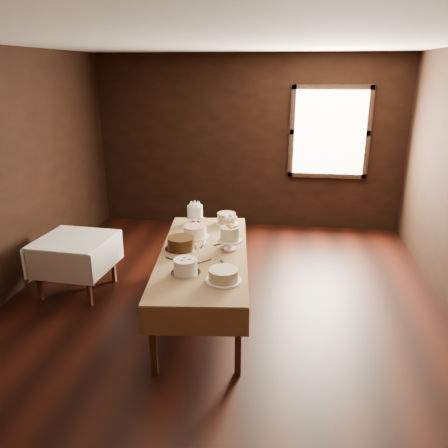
{
  "coord_description": "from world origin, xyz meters",
  "views": [
    {
      "loc": [
        0.64,
        -4.37,
        2.54
      ],
      "look_at": [
        0.0,
        0.2,
        0.95
      ],
      "focal_mm": 36.02,
      "sensor_mm": 36.0,
      "label": 1
    }
  ],
  "objects_px": {
    "display_table": "(204,257)",
    "cake_swirl": "(186,267)",
    "cake_meringue": "(195,215)",
    "cake_server_b": "(227,267)",
    "cake_server_e": "(178,261)",
    "cake_speckled": "(226,219)",
    "cake_cream": "(224,275)",
    "side_table": "(74,244)",
    "cake_server_a": "(205,261)",
    "cake_server_c": "(205,243)",
    "flower_vase": "(231,239)",
    "cake_server_d": "(226,242)",
    "cake_chocolate": "(181,244)",
    "cake_lattice": "(195,232)",
    "cake_flowers": "(230,239)"
  },
  "relations": [
    {
      "from": "side_table",
      "to": "cake_server_d",
      "type": "height_order",
      "value": "cake_server_d"
    },
    {
      "from": "cake_speckled",
      "to": "cake_cream",
      "type": "xyz_separation_m",
      "value": [
        0.19,
        -1.61,
        -0.01
      ]
    },
    {
      "from": "cake_cream",
      "to": "cake_server_d",
      "type": "height_order",
      "value": "cake_cream"
    },
    {
      "from": "cake_server_d",
      "to": "display_table",
      "type": "bearing_deg",
      "value": -168.27
    },
    {
      "from": "display_table",
      "to": "cake_swirl",
      "type": "height_order",
      "value": "cake_swirl"
    },
    {
      "from": "cake_server_b",
      "to": "flower_vase",
      "type": "height_order",
      "value": "flower_vase"
    },
    {
      "from": "cake_server_b",
      "to": "cake_swirl",
      "type": "bearing_deg",
      "value": -91.97
    },
    {
      "from": "cake_cream",
      "to": "cake_server_d",
      "type": "relative_size",
      "value": 1.6
    },
    {
      "from": "cake_server_b",
      "to": "cake_server_c",
      "type": "height_order",
      "value": "same"
    },
    {
      "from": "side_table",
      "to": "cake_swirl",
      "type": "height_order",
      "value": "cake_swirl"
    },
    {
      "from": "cake_server_d",
      "to": "cake_chocolate",
      "type": "bearing_deg",
      "value": 164.35
    },
    {
      "from": "cake_meringue",
      "to": "cake_server_b",
      "type": "distance_m",
      "value": 1.37
    },
    {
      "from": "cake_server_b",
      "to": "display_table",
      "type": "bearing_deg",
      "value": -168.98
    },
    {
      "from": "cake_server_a",
      "to": "cake_server_b",
      "type": "bearing_deg",
      "value": -69.72
    },
    {
      "from": "cake_server_a",
      "to": "cake_chocolate",
      "type": "bearing_deg",
      "value": 91.75
    },
    {
      "from": "cake_speckled",
      "to": "flower_vase",
      "type": "height_order",
      "value": "cake_speckled"
    },
    {
      "from": "cake_cream",
      "to": "flower_vase",
      "type": "distance_m",
      "value": 0.93
    },
    {
      "from": "cake_flowers",
      "to": "cake_swirl",
      "type": "relative_size",
      "value": 0.96
    },
    {
      "from": "cake_server_b",
      "to": "cake_chocolate",
      "type": "bearing_deg",
      "value": -155.15
    },
    {
      "from": "cake_server_b",
      "to": "cake_server_e",
      "type": "distance_m",
      "value": 0.51
    },
    {
      "from": "cake_swirl",
      "to": "cake_speckled",
      "type": "bearing_deg",
      "value": 82.89
    },
    {
      "from": "display_table",
      "to": "cake_server_d",
      "type": "distance_m",
      "value": 0.37
    },
    {
      "from": "cake_chocolate",
      "to": "flower_vase",
      "type": "height_order",
      "value": "cake_chocolate"
    },
    {
      "from": "cake_cream",
      "to": "cake_flowers",
      "type": "bearing_deg",
      "value": 92.87
    },
    {
      "from": "display_table",
      "to": "cake_swirl",
      "type": "relative_size",
      "value": 8.48
    },
    {
      "from": "display_table",
      "to": "cake_cream",
      "type": "relative_size",
      "value": 6.25
    },
    {
      "from": "cake_cream",
      "to": "cake_server_b",
      "type": "distance_m",
      "value": 0.3
    },
    {
      "from": "cake_flowers",
      "to": "flower_vase",
      "type": "relative_size",
      "value": 2.22
    },
    {
      "from": "cake_swirl",
      "to": "cake_server_a",
      "type": "bearing_deg",
      "value": 65.96
    },
    {
      "from": "display_table",
      "to": "cake_cream",
      "type": "bearing_deg",
      "value": -64.71
    },
    {
      "from": "cake_swirl",
      "to": "cake_cream",
      "type": "xyz_separation_m",
      "value": [
        0.38,
        -0.11,
        -0.01
      ]
    },
    {
      "from": "cake_speckled",
      "to": "flower_vase",
      "type": "xyz_separation_m",
      "value": [
        0.14,
        -0.68,
        -0.0
      ]
    },
    {
      "from": "cake_flowers",
      "to": "flower_vase",
      "type": "xyz_separation_m",
      "value": [
        -0.01,
        0.17,
        -0.06
      ]
    },
    {
      "from": "cake_meringue",
      "to": "cake_server_c",
      "type": "bearing_deg",
      "value": -69.72
    },
    {
      "from": "cake_server_a",
      "to": "cake_server_c",
      "type": "relative_size",
      "value": 1.0
    },
    {
      "from": "cake_meringue",
      "to": "cake_swirl",
      "type": "height_order",
      "value": "cake_meringue"
    },
    {
      "from": "cake_lattice",
      "to": "display_table",
      "type": "bearing_deg",
      "value": -67.72
    },
    {
      "from": "cake_chocolate",
      "to": "cake_flowers",
      "type": "xyz_separation_m",
      "value": [
        0.52,
        0.06,
        0.05
      ]
    },
    {
      "from": "cake_chocolate",
      "to": "flower_vase",
      "type": "relative_size",
      "value": 2.93
    },
    {
      "from": "cake_chocolate",
      "to": "cake_server_c",
      "type": "xyz_separation_m",
      "value": [
        0.22,
        0.22,
        -0.06
      ]
    },
    {
      "from": "cake_cream",
      "to": "cake_server_b",
      "type": "relative_size",
      "value": 1.6
    },
    {
      "from": "side_table",
      "to": "cake_server_a",
      "type": "relative_size",
      "value": 3.59
    },
    {
      "from": "cake_server_a",
      "to": "side_table",
      "type": "bearing_deg",
      "value": 116.55
    },
    {
      "from": "cake_cream",
      "to": "cake_server_e",
      "type": "height_order",
      "value": "cake_cream"
    },
    {
      "from": "cake_server_d",
      "to": "cake_server_a",
      "type": "bearing_deg",
      "value": -149.3
    },
    {
      "from": "side_table",
      "to": "cake_meringue",
      "type": "relative_size",
      "value": 3.54
    },
    {
      "from": "cake_server_c",
      "to": "cake_server_b",
      "type": "bearing_deg",
      "value": -148.86
    },
    {
      "from": "cake_chocolate",
      "to": "cake_cream",
      "type": "xyz_separation_m",
      "value": [
        0.56,
        -0.69,
        -0.01
      ]
    },
    {
      "from": "cake_server_c",
      "to": "cake_cream",
      "type": "bearing_deg",
      "value": -156.73
    },
    {
      "from": "cake_lattice",
      "to": "cake_server_c",
      "type": "xyz_separation_m",
      "value": [
        0.15,
        -0.18,
        -0.05
      ]
    }
  ]
}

